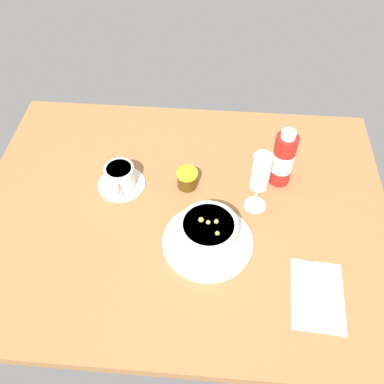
% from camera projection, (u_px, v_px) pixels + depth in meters
% --- Properties ---
extents(ground_plane, '(1.10, 0.84, 0.03)m').
position_uv_depth(ground_plane, '(182.00, 213.00, 1.13)').
color(ground_plane, '#9E6B3D').
extents(porridge_bowl, '(0.23, 0.23, 0.09)m').
position_uv_depth(porridge_bowl, '(208.00, 234.00, 1.02)').
color(porridge_bowl, white).
rests_on(porridge_bowl, ground_plane).
extents(cutlery_setting, '(0.13, 0.19, 0.01)m').
position_uv_depth(cutlery_setting, '(318.00, 293.00, 0.96)').
color(cutlery_setting, white).
rests_on(cutlery_setting, ground_plane).
extents(coffee_cup, '(0.13, 0.13, 0.07)m').
position_uv_depth(coffee_cup, '(120.00, 177.00, 1.15)').
color(coffee_cup, white).
rests_on(coffee_cup, ground_plane).
extents(wine_glass, '(0.06, 0.06, 0.18)m').
position_uv_depth(wine_glass, '(260.00, 174.00, 1.04)').
color(wine_glass, white).
rests_on(wine_glass, ground_plane).
extents(jam_jar, '(0.06, 0.06, 0.05)m').
position_uv_depth(jam_jar, '(187.00, 179.00, 1.15)').
color(jam_jar, '#4F320C').
rests_on(jam_jar, ground_plane).
extents(sauce_bottle_red, '(0.06, 0.06, 0.18)m').
position_uv_depth(sauce_bottle_red, '(283.00, 159.00, 1.13)').
color(sauce_bottle_red, '#B21E19').
rests_on(sauce_bottle_red, ground_plane).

